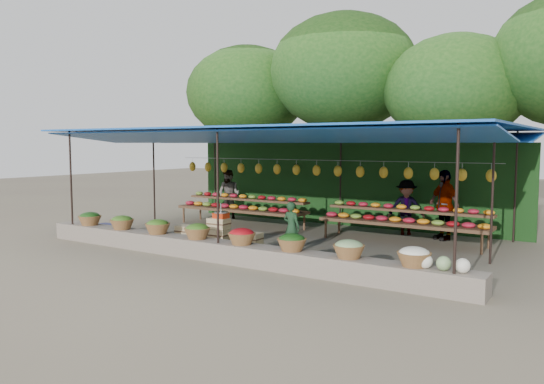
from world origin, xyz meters
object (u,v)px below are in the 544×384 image
Objects in this scene: crate_counter at (218,238)px; weighing_scale at (221,215)px; vendor_seated at (291,227)px; blue_crate_front at (107,230)px; blue_crate_back at (99,230)px.

weighing_scale is (0.09, 0.00, 0.54)m from crate_counter.
vendor_seated is 5.26m from blue_crate_front.
blue_crate_front is at bearing 27.61° from blue_crate_back.
blue_crate_front reaches higher than blue_crate_back.
crate_counter is 1.72m from vendor_seated.
weighing_scale is at bearing 26.56° from blue_crate_back.
weighing_scale is at bearing 0.00° from crate_counter.
blue_crate_front is at bearing -177.98° from weighing_scale.
crate_counter is 4.19× the size of blue_crate_front.
weighing_scale is at bearing -2.92° from blue_crate_front.
blue_crate_front is at bearing 14.46° from vendor_seated.
vendor_seated is (1.51, 0.76, 0.27)m from crate_counter.
crate_counter is at bearing -2.87° from blue_crate_front.
weighing_scale is at bearing 32.87° from vendor_seated.
vendor_seated reaches higher than weighing_scale.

